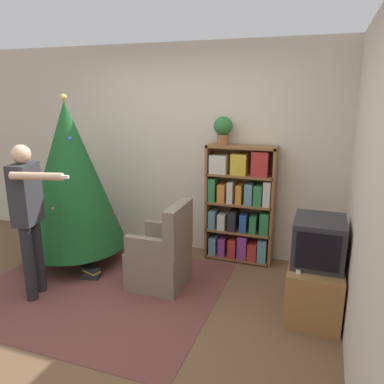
{
  "coord_description": "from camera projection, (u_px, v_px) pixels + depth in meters",
  "views": [
    {
      "loc": [
        1.65,
        -2.6,
        2.02
      ],
      "look_at": [
        0.43,
        0.81,
        1.05
      ],
      "focal_mm": 35.0,
      "sensor_mm": 36.0,
      "label": 1
    }
  ],
  "objects": [
    {
      "name": "game_remote",
      "position": [
        299.0,
        270.0,
        3.27
      ],
      "size": [
        0.04,
        0.12,
        0.02
      ],
      "color": "white",
      "rests_on": "tv_stand"
    },
    {
      "name": "wall_back",
      "position": [
        188.0,
        150.0,
        4.77
      ],
      "size": [
        8.0,
        0.1,
        2.6
      ],
      "color": "beige",
      "rests_on": "ground_plane"
    },
    {
      "name": "tv_stand",
      "position": [
        314.0,
        287.0,
        3.51
      ],
      "size": [
        0.48,
        0.77,
        0.5
      ],
      "color": "#996638",
      "rests_on": "ground_plane"
    },
    {
      "name": "television",
      "position": [
        319.0,
        241.0,
        3.38
      ],
      "size": [
        0.44,
        0.52,
        0.42
      ],
      "color": "#28282D",
      "rests_on": "tv_stand"
    },
    {
      "name": "ground_plane",
      "position": [
        118.0,
        320.0,
        3.42
      ],
      "size": [
        14.0,
        14.0,
        0.0
      ],
      "primitive_type": "plane",
      "color": "brown"
    },
    {
      "name": "wall_right",
      "position": [
        373.0,
        206.0,
        2.44
      ],
      "size": [
        0.1,
        8.0,
        2.6
      ],
      "color": "beige",
      "rests_on": "ground_plane"
    },
    {
      "name": "area_rug",
      "position": [
        100.0,
        289.0,
        3.96
      ],
      "size": [
        2.46,
        2.09,
        0.01
      ],
      "color": "brown",
      "rests_on": "ground_plane"
    },
    {
      "name": "standing_person",
      "position": [
        29.0,
        210.0,
        3.62
      ],
      "size": [
        0.7,
        0.46,
        1.55
      ],
      "rotation": [
        0.0,
        0.0,
        -1.33
      ],
      "color": "#232328",
      "rests_on": "ground_plane"
    },
    {
      "name": "armchair",
      "position": [
        162.0,
        257.0,
        3.98
      ],
      "size": [
        0.58,
        0.57,
        0.92
      ],
      "rotation": [
        0.0,
        0.0,
        -1.56
      ],
      "color": "#7A6B5B",
      "rests_on": "ground_plane"
    },
    {
      "name": "bookshelf",
      "position": [
        241.0,
        205.0,
        4.49
      ],
      "size": [
        0.82,
        0.26,
        1.42
      ],
      "color": "brown",
      "rests_on": "ground_plane"
    },
    {
      "name": "christmas_tree",
      "position": [
        70.0,
        176.0,
        4.35
      ],
      "size": [
        1.22,
        1.22,
        2.0
      ],
      "color": "#4C3323",
      "rests_on": "ground_plane"
    },
    {
      "name": "book_pile_near_tree",
      "position": [
        91.0,
        273.0,
        4.19
      ],
      "size": [
        0.25,
        0.19,
        0.12
      ],
      "color": "#232328",
      "rests_on": "ground_plane"
    },
    {
      "name": "potted_plant",
      "position": [
        223.0,
        128.0,
        4.34
      ],
      "size": [
        0.22,
        0.22,
        0.33
      ],
      "color": "#935B38",
      "rests_on": "bookshelf"
    }
  ]
}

